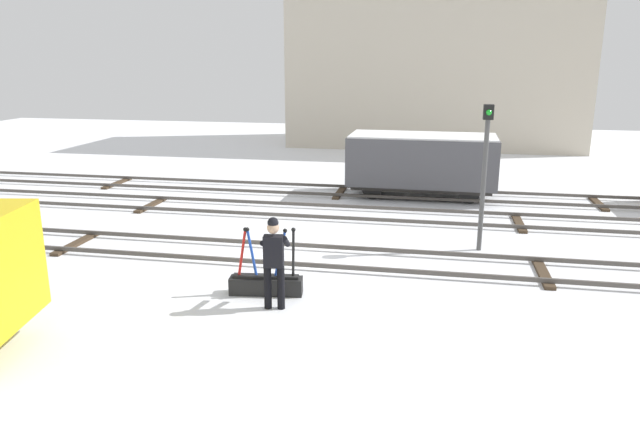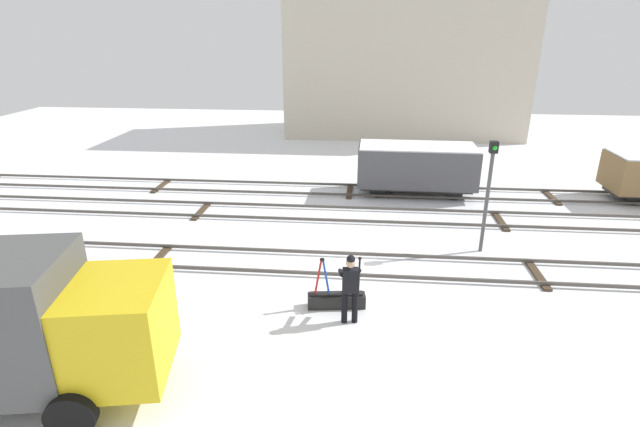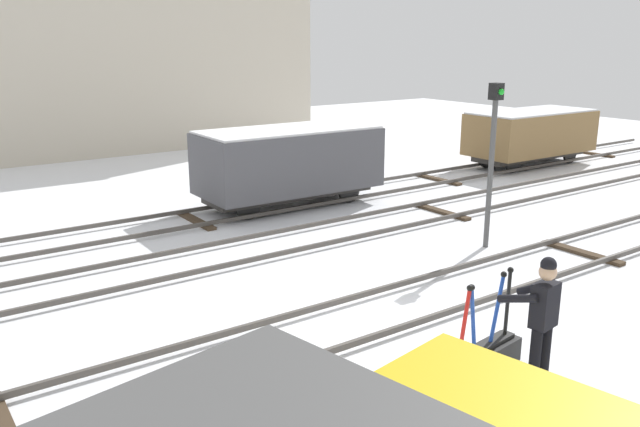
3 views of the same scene
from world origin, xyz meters
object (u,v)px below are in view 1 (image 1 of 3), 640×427
Objects in this scene: rail_worker at (274,257)px; signal_post at (485,163)px; switch_lever_frame at (266,283)px; freight_car_far_end at (422,161)px.

signal_post is at bearing 40.03° from rail_worker.
switch_lever_frame is at bearing 111.76° from rail_worker.
signal_post is 0.72× the size of freight_car_far_end.
signal_post reaches higher than switch_lever_frame.
freight_car_far_end is (-1.65, 5.74, -0.99)m from signal_post.
freight_car_far_end is (2.90, 9.61, 1.04)m from switch_lever_frame.
rail_worker is 0.50× the size of signal_post.
freight_car_far_end is at bearing 66.05° from switch_lever_frame.
rail_worker is at bearing -102.75° from freight_car_far_end.
rail_worker is 10.58m from freight_car_far_end.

